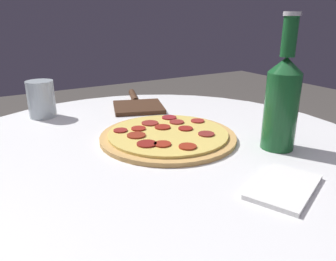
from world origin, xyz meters
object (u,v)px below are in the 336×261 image
object	(u,v)px
pizza	(168,135)
beer_bottle	(282,100)
drinking_glass	(41,99)
pizza_paddle	(137,105)

from	to	relation	value
pizza	beer_bottle	bearing A→B (deg)	-43.79
pizza	beer_bottle	world-z (taller)	beer_bottle
drinking_glass	beer_bottle	bearing A→B (deg)	-51.90
beer_bottle	pizza	bearing A→B (deg)	136.21
pizza	pizza_paddle	world-z (taller)	pizza
pizza	drinking_glass	xyz separation A→B (m)	(-0.22, 0.33, 0.04)
beer_bottle	drinking_glass	world-z (taller)	beer_bottle
pizza	drinking_glass	bearing A→B (deg)	123.11
pizza_paddle	drinking_glass	size ratio (longest dim) A/B	2.91
pizza	drinking_glass	size ratio (longest dim) A/B	3.08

